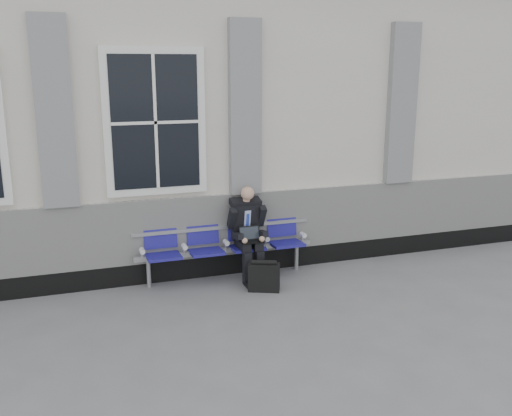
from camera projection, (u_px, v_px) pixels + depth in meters
name	position (u px, v px, depth m)	size (l,w,h in m)	color
ground	(153.00, 328.00, 6.65)	(70.00, 70.00, 0.00)	slate
station_building	(113.00, 113.00, 9.30)	(14.40, 4.40, 4.49)	beige
bench	(225.00, 241.00, 8.12)	(2.60, 0.47, 0.91)	#9EA0A3
businessman	(248.00, 229.00, 8.05)	(0.52, 0.70, 1.35)	black
briefcase	(264.00, 277.00, 7.72)	(0.46, 0.33, 0.44)	black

